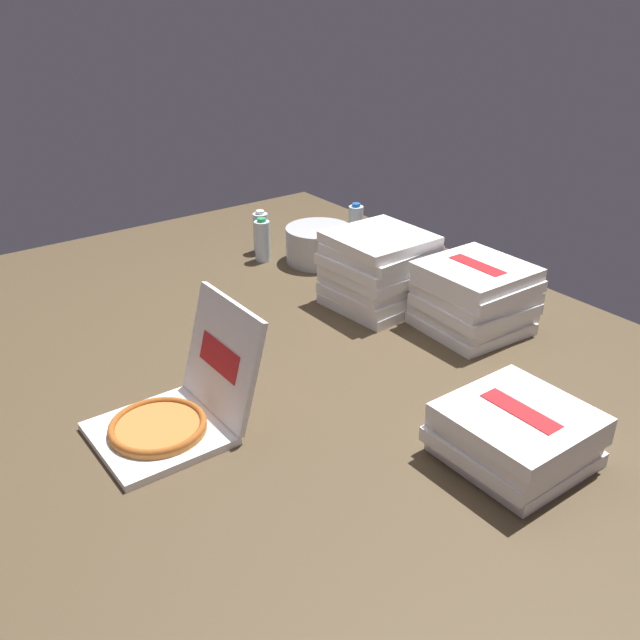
{
  "coord_description": "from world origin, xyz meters",
  "views": [
    {
      "loc": [
        1.71,
        -1.13,
        1.18
      ],
      "look_at": [
        0.04,
        0.1,
        0.14
      ],
      "focal_mm": 39.15,
      "sensor_mm": 36.0,
      "label": 1
    }
  ],
  "objects_px": {
    "pizza_stack_center_near": "(515,435)",
    "pizza_stack_left_far": "(474,297)",
    "water_bottle_2": "(261,232)",
    "water_bottle_1": "(262,241)",
    "pizza_stack_center_far": "(378,270)",
    "open_pizza_box": "(177,409)",
    "water_bottle_0": "(356,225)",
    "ice_bucket": "(319,244)"
  },
  "relations": [
    {
      "from": "pizza_stack_left_far",
      "to": "water_bottle_0",
      "type": "height_order",
      "value": "pizza_stack_left_far"
    },
    {
      "from": "open_pizza_box",
      "to": "water_bottle_2",
      "type": "relative_size",
      "value": 2.23
    },
    {
      "from": "pizza_stack_center_near",
      "to": "ice_bucket",
      "type": "relative_size",
      "value": 1.23
    },
    {
      "from": "pizza_stack_left_far",
      "to": "pizza_stack_center_far",
      "type": "xyz_separation_m",
      "value": [
        -0.36,
        -0.14,
        0.02
      ]
    },
    {
      "from": "pizza_stack_center_near",
      "to": "water_bottle_0",
      "type": "xyz_separation_m",
      "value": [
        -1.54,
        0.71,
        0.01
      ]
    },
    {
      "from": "pizza_stack_center_near",
      "to": "pizza_stack_left_far",
      "type": "bearing_deg",
      "value": 140.43
    },
    {
      "from": "water_bottle_1",
      "to": "pizza_stack_left_far",
      "type": "bearing_deg",
      "value": 14.17
    },
    {
      "from": "water_bottle_1",
      "to": "water_bottle_2",
      "type": "relative_size",
      "value": 1.0
    },
    {
      "from": "pizza_stack_center_near",
      "to": "water_bottle_1",
      "type": "bearing_deg",
      "value": 171.72
    },
    {
      "from": "pizza_stack_left_far",
      "to": "ice_bucket",
      "type": "bearing_deg",
      "value": -176.07
    },
    {
      "from": "pizza_stack_left_far",
      "to": "pizza_stack_center_far",
      "type": "distance_m",
      "value": 0.39
    },
    {
      "from": "pizza_stack_left_far",
      "to": "ice_bucket",
      "type": "relative_size",
      "value": 1.26
    },
    {
      "from": "pizza_stack_center_near",
      "to": "water_bottle_2",
      "type": "distance_m",
      "value": 1.74
    },
    {
      "from": "pizza_stack_center_far",
      "to": "water_bottle_2",
      "type": "xyz_separation_m",
      "value": [
        -0.76,
        -0.06,
        -0.05
      ]
    },
    {
      "from": "pizza_stack_left_far",
      "to": "water_bottle_2",
      "type": "relative_size",
      "value": 1.88
    },
    {
      "from": "water_bottle_0",
      "to": "pizza_stack_left_far",
      "type": "bearing_deg",
      "value": -12.94
    },
    {
      "from": "water_bottle_0",
      "to": "water_bottle_1",
      "type": "height_order",
      "value": "same"
    },
    {
      "from": "pizza_stack_center_far",
      "to": "ice_bucket",
      "type": "bearing_deg",
      "value": 170.43
    },
    {
      "from": "pizza_stack_center_near",
      "to": "open_pizza_box",
      "type": "bearing_deg",
      "value": -135.09
    },
    {
      "from": "ice_bucket",
      "to": "water_bottle_1",
      "type": "xyz_separation_m",
      "value": [
        -0.16,
        -0.2,
        0.02
      ]
    },
    {
      "from": "pizza_stack_center_near",
      "to": "water_bottle_1",
      "type": "xyz_separation_m",
      "value": [
        -1.62,
        0.24,
        0.01
      ]
    },
    {
      "from": "pizza_stack_left_far",
      "to": "water_bottle_2",
      "type": "height_order",
      "value": "pizza_stack_left_far"
    },
    {
      "from": "pizza_stack_center_far",
      "to": "water_bottle_0",
      "type": "bearing_deg",
      "value": 148.09
    },
    {
      "from": "pizza_stack_left_far",
      "to": "water_bottle_1",
      "type": "distance_m",
      "value": 1.06
    },
    {
      "from": "open_pizza_box",
      "to": "pizza_stack_center_near",
      "type": "distance_m",
      "value": 0.93
    },
    {
      "from": "water_bottle_0",
      "to": "ice_bucket",
      "type": "bearing_deg",
      "value": -74.41
    },
    {
      "from": "pizza_stack_center_far",
      "to": "water_bottle_0",
      "type": "height_order",
      "value": "pizza_stack_center_far"
    },
    {
      "from": "water_bottle_0",
      "to": "water_bottle_2",
      "type": "bearing_deg",
      "value": -112.7
    },
    {
      "from": "pizza_stack_center_far",
      "to": "water_bottle_2",
      "type": "bearing_deg",
      "value": -175.35
    },
    {
      "from": "pizza_stack_center_far",
      "to": "open_pizza_box",
      "type": "bearing_deg",
      "value": -73.38
    },
    {
      "from": "open_pizza_box",
      "to": "water_bottle_0",
      "type": "distance_m",
      "value": 1.63
    },
    {
      "from": "water_bottle_0",
      "to": "open_pizza_box",
      "type": "bearing_deg",
      "value": -57.25
    },
    {
      "from": "pizza_stack_left_far",
      "to": "pizza_stack_center_near",
      "type": "bearing_deg",
      "value": -39.57
    },
    {
      "from": "water_bottle_0",
      "to": "water_bottle_1",
      "type": "xyz_separation_m",
      "value": [
        -0.08,
        -0.48,
        0.0
      ]
    },
    {
      "from": "ice_bucket",
      "to": "water_bottle_2",
      "type": "xyz_separation_m",
      "value": [
        -0.25,
        -0.15,
        0.02
      ]
    },
    {
      "from": "ice_bucket",
      "to": "open_pizza_box",
      "type": "bearing_deg",
      "value": -53.68
    },
    {
      "from": "pizza_stack_center_far",
      "to": "water_bottle_0",
      "type": "xyz_separation_m",
      "value": [
        -0.58,
        0.36,
        -0.05
      ]
    },
    {
      "from": "water_bottle_2",
      "to": "pizza_stack_center_near",
      "type": "bearing_deg",
      "value": -9.53
    },
    {
      "from": "pizza_stack_left_far",
      "to": "water_bottle_0",
      "type": "xyz_separation_m",
      "value": [
        -0.94,
        0.22,
        -0.03
      ]
    },
    {
      "from": "water_bottle_0",
      "to": "water_bottle_2",
      "type": "relative_size",
      "value": 1.0
    },
    {
      "from": "ice_bucket",
      "to": "water_bottle_1",
      "type": "relative_size",
      "value": 1.49
    },
    {
      "from": "pizza_stack_center_near",
      "to": "water_bottle_1",
      "type": "relative_size",
      "value": 1.83
    }
  ]
}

